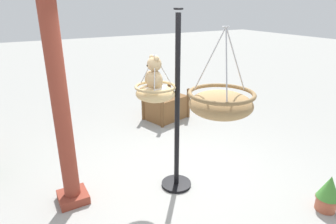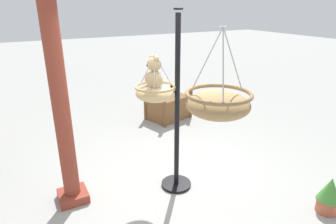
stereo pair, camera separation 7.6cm
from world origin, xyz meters
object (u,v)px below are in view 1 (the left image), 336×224
object	(u,v)px
greenhouse_pillar_right	(61,107)
wooden_planter_box	(166,107)
display_pole_central	(177,138)
hanging_basket_with_teddy	(155,92)
hanging_basket_left_high	(221,103)
teddy_bear	(154,77)
potted_plant_fern_front	(328,193)

from	to	relation	value
greenhouse_pillar_right	wooden_planter_box	xyz separation A→B (m)	(2.06, -2.60, -1.08)
display_pole_central	hanging_basket_with_teddy	distance (m)	0.72
greenhouse_pillar_right	hanging_basket_left_high	bearing A→B (deg)	-144.58
hanging_basket_left_high	teddy_bear	bearing A→B (deg)	-0.45
display_pole_central	hanging_basket_left_high	distance (m)	1.56
hanging_basket_left_high	potted_plant_fern_front	size ratio (longest dim) A/B	1.58
hanging_basket_with_teddy	wooden_planter_box	distance (m)	2.93
greenhouse_pillar_right	hanging_basket_with_teddy	bearing A→B (deg)	-101.13
potted_plant_fern_front	wooden_planter_box	bearing A→B (deg)	3.78
hanging_basket_left_high	wooden_planter_box	xyz separation A→B (m)	(3.66, -1.46, -1.42)
hanging_basket_with_teddy	greenhouse_pillar_right	xyz separation A→B (m)	(0.23, 1.18, -0.08)
hanging_basket_with_teddy	potted_plant_fern_front	size ratio (longest dim) A/B	1.21
teddy_bear	hanging_basket_left_high	world-z (taller)	hanging_basket_left_high
teddy_bear	hanging_basket_left_high	xyz separation A→B (m)	(-1.37, 0.01, 0.05)
greenhouse_pillar_right	potted_plant_fern_front	size ratio (longest dim) A/B	5.61
display_pole_central	teddy_bear	distance (m)	0.93
hanging_basket_with_teddy	wooden_planter_box	bearing A→B (deg)	-31.95
teddy_bear	greenhouse_pillar_right	size ratio (longest dim) A/B	0.17
wooden_planter_box	potted_plant_fern_front	size ratio (longest dim) A/B	2.13
teddy_bear	greenhouse_pillar_right	bearing A→B (deg)	78.65
greenhouse_pillar_right	potted_plant_fern_front	world-z (taller)	greenhouse_pillar_right
wooden_planter_box	greenhouse_pillar_right	bearing A→B (deg)	128.31
hanging_basket_with_teddy	hanging_basket_left_high	size ratio (longest dim) A/B	0.77
hanging_basket_left_high	greenhouse_pillar_right	world-z (taller)	greenhouse_pillar_right
potted_plant_fern_front	hanging_basket_with_teddy	bearing A→B (deg)	46.74
display_pole_central	greenhouse_pillar_right	size ratio (longest dim) A/B	0.88
teddy_bear	wooden_planter_box	xyz separation A→B (m)	(2.29, -1.45, -1.37)
display_pole_central	teddy_bear	xyz separation A→B (m)	(0.15, 0.27, 0.88)
display_pole_central	greenhouse_pillar_right	bearing A→B (deg)	75.02
wooden_planter_box	teddy_bear	bearing A→B (deg)	147.63
potted_plant_fern_front	hanging_basket_left_high	bearing A→B (deg)	83.06
hanging_basket_left_high	potted_plant_fern_front	distance (m)	2.26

